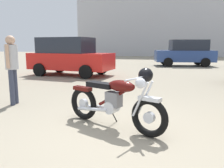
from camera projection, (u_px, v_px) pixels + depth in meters
ground_plane at (124, 134)px, 3.75m from camera, size 80.00×80.00×0.00m
vintage_motorcycle at (116, 100)px, 3.99m from camera, size 1.93×0.99×1.07m
bystander at (12, 63)px, 5.50m from camera, size 0.30×0.45×1.66m
white_estate_far at (69, 56)px, 10.92m from camera, size 4.09×2.24×1.78m
red_hatchback_near at (185, 53)px, 15.80m from camera, size 4.10×2.27×1.78m
industrial_building at (164, 20)px, 34.05m from camera, size 22.68×13.19×18.22m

